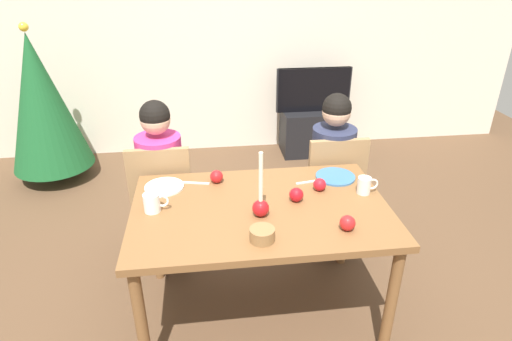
% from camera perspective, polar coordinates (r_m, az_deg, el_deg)
% --- Properties ---
extents(ground_plane, '(7.68, 7.68, 0.00)m').
position_cam_1_polar(ground_plane, '(2.81, 0.53, -17.93)').
color(ground_plane, brown).
extents(back_wall, '(6.40, 0.10, 2.60)m').
position_cam_1_polar(back_wall, '(4.64, -3.91, 18.34)').
color(back_wall, beige).
rests_on(back_wall, ground).
extents(dining_table, '(1.40, 0.90, 0.75)m').
position_cam_1_polar(dining_table, '(2.39, 0.60, -6.51)').
color(dining_table, brown).
rests_on(dining_table, ground).
extents(chair_left, '(0.40, 0.40, 0.90)m').
position_cam_1_polar(chair_left, '(2.99, -12.25, -3.26)').
color(chair_left, '#99754C').
rests_on(chair_left, ground).
extents(chair_right, '(0.40, 0.40, 0.90)m').
position_cam_1_polar(chair_right, '(3.10, 10.01, -1.92)').
color(chair_right, '#99754C').
rests_on(chair_right, ground).
extents(person_left_child, '(0.30, 0.30, 1.17)m').
position_cam_1_polar(person_left_child, '(2.99, -12.31, -2.00)').
color(person_left_child, '#33384C').
rests_on(person_left_child, ground).
extents(person_right_child, '(0.30, 0.30, 1.17)m').
position_cam_1_polar(person_right_child, '(3.10, 9.93, -0.70)').
color(person_right_child, '#33384C').
rests_on(person_right_child, ground).
extents(tv_stand, '(0.64, 0.40, 0.48)m').
position_cam_1_polar(tv_stand, '(4.76, 7.33, 5.16)').
color(tv_stand, black).
rests_on(tv_stand, ground).
extents(tv, '(0.79, 0.05, 0.46)m').
position_cam_1_polar(tv, '(4.61, 7.67, 10.60)').
color(tv, black).
rests_on(tv, tv_stand).
extents(christmas_tree, '(0.74, 0.74, 1.47)m').
position_cam_1_polar(christmas_tree, '(4.42, -26.65, 8.04)').
color(christmas_tree, brown).
rests_on(christmas_tree, ground).
extents(candle_centerpiece, '(0.09, 0.09, 0.36)m').
position_cam_1_polar(candle_centerpiece, '(2.23, 0.63, -4.41)').
color(candle_centerpiece, red).
rests_on(candle_centerpiece, dining_table).
extents(plate_left, '(0.23, 0.23, 0.01)m').
position_cam_1_polar(plate_left, '(2.58, -12.10, -2.14)').
color(plate_left, white).
rests_on(plate_left, dining_table).
extents(plate_right, '(0.24, 0.24, 0.01)m').
position_cam_1_polar(plate_right, '(2.68, 10.51, -0.80)').
color(plate_right, teal).
rests_on(plate_right, dining_table).
extents(mug_left, '(0.13, 0.09, 0.10)m').
position_cam_1_polar(mug_left, '(2.35, -13.60, -4.17)').
color(mug_left, white).
rests_on(mug_left, dining_table).
extents(mug_right, '(0.12, 0.08, 0.10)m').
position_cam_1_polar(mug_right, '(2.53, 14.26, -1.92)').
color(mug_right, silver).
rests_on(mug_right, dining_table).
extents(fork_left, '(0.18, 0.05, 0.01)m').
position_cam_1_polar(fork_left, '(2.60, -8.16, -1.64)').
color(fork_left, silver).
rests_on(fork_left, dining_table).
extents(fork_right, '(0.18, 0.05, 0.01)m').
position_cam_1_polar(fork_right, '(2.60, 7.21, -1.49)').
color(fork_right, silver).
rests_on(fork_right, dining_table).
extents(bowl_walnuts, '(0.12, 0.12, 0.06)m').
position_cam_1_polar(bowl_walnuts, '(2.07, 0.82, -8.50)').
color(bowl_walnuts, olive).
rests_on(bowl_walnuts, dining_table).
extents(apple_near_candle, '(0.07, 0.07, 0.07)m').
position_cam_1_polar(apple_near_candle, '(2.51, 8.46, -1.86)').
color(apple_near_candle, red).
rests_on(apple_near_candle, dining_table).
extents(apple_by_left_plate, '(0.08, 0.08, 0.08)m').
position_cam_1_polar(apple_by_left_plate, '(2.39, 5.38, -3.22)').
color(apple_by_left_plate, red).
rests_on(apple_by_left_plate, dining_table).
extents(apple_by_right_mug, '(0.08, 0.08, 0.08)m').
position_cam_1_polar(apple_by_right_mug, '(2.58, -5.27, -0.80)').
color(apple_by_right_mug, red).
rests_on(apple_by_right_mug, dining_table).
extents(apple_far_edge, '(0.08, 0.08, 0.08)m').
position_cam_1_polar(apple_far_edge, '(2.19, 12.07, -6.84)').
color(apple_far_edge, red).
rests_on(apple_far_edge, dining_table).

